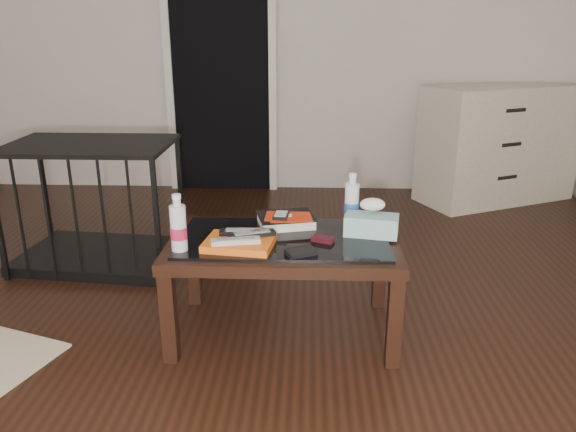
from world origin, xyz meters
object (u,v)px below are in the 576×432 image
at_px(water_bottle_right, 352,198).
at_px(tissue_box, 371,225).
at_px(coffee_table, 284,251).
at_px(dresser, 498,144).
at_px(water_bottle_left, 178,223).
at_px(pet_crate, 98,224).
at_px(textbook, 286,220).

xyz_separation_m(water_bottle_right, tissue_box, (0.08, -0.15, -0.07)).
bearing_deg(coffee_table, dresser, 53.21).
bearing_deg(water_bottle_right, water_bottle_left, -153.74).
height_order(water_bottle_left, tissue_box, water_bottle_left).
xyz_separation_m(pet_crate, tissue_box, (1.51, -0.72, 0.28)).
distance_m(dresser, tissue_box, 2.40).
bearing_deg(textbook, tissue_box, -29.96).
xyz_separation_m(textbook, tissue_box, (0.38, -0.11, 0.02)).
distance_m(dresser, pet_crate, 3.04).
relative_size(coffee_table, water_bottle_right, 4.20).
bearing_deg(tissue_box, textbook, 174.83).
relative_size(water_bottle_right, tissue_box, 1.03).
relative_size(textbook, tissue_box, 1.09).
xyz_separation_m(water_bottle_left, water_bottle_right, (0.72, 0.36, 0.00)).
xyz_separation_m(pet_crate, water_bottle_right, (1.43, -0.57, 0.35)).
bearing_deg(textbook, water_bottle_right, -6.08).
relative_size(coffee_table, dresser, 0.77).
xyz_separation_m(dresser, water_bottle_left, (-2.00, -2.28, 0.13)).
height_order(water_bottle_left, water_bottle_right, same).
distance_m(water_bottle_left, tissue_box, 0.83).
distance_m(water_bottle_right, tissue_box, 0.19).
height_order(dresser, textbook, dresser).
height_order(coffee_table, tissue_box, tissue_box).
height_order(textbook, water_bottle_left, water_bottle_left).
distance_m(pet_crate, textbook, 1.30).
distance_m(pet_crate, water_bottle_right, 1.58).
bearing_deg(water_bottle_right, coffee_table, -147.45).
height_order(coffee_table, pet_crate, pet_crate).
xyz_separation_m(pet_crate, textbook, (1.13, -0.61, 0.25)).
distance_m(coffee_table, dresser, 2.64).
distance_m(dresser, textbook, 2.52).
xyz_separation_m(coffee_table, water_bottle_left, (-0.42, -0.16, 0.18)).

